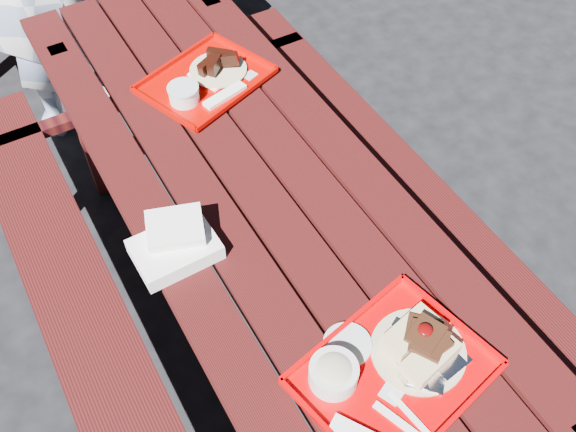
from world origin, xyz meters
The scene contains 5 objects.
ground centered at (0.00, 0.00, 0.00)m, with size 60.00×60.00×0.00m, color black.
picnic_table_near centered at (0.00, 0.00, 0.56)m, with size 1.41×2.40×0.75m.
near_tray centered at (0.00, -0.62, 0.78)m, with size 0.49×0.41×0.13m.
far_tray centered at (0.07, 0.52, 0.77)m, with size 0.47×0.42×0.07m.
white_cloth centered at (-0.29, -0.06, 0.79)m, with size 0.22×0.19×0.09m.
Camera 1 is at (-0.53, -1.07, 2.14)m, focal length 40.00 mm.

